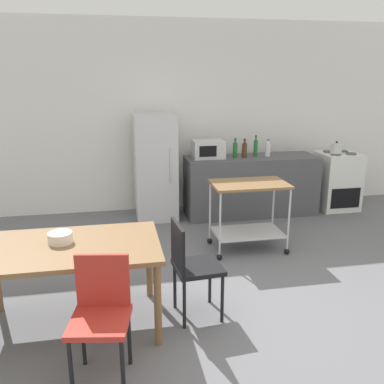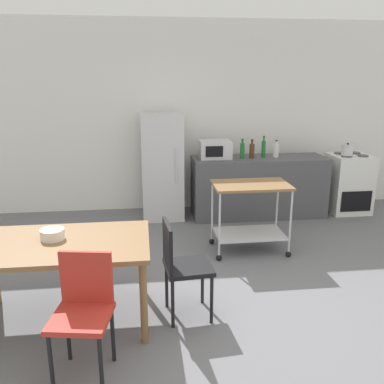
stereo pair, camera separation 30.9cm
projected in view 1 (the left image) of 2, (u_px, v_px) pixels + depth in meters
ground_plane at (246, 307)px, 3.89m from camera, size 12.00×12.00×0.00m
back_wall at (186, 117)px, 6.52m from camera, size 8.40×0.12×2.90m
kitchen_counter at (251, 186)px, 6.38m from camera, size 2.00×0.64×0.90m
dining_table at (68, 254)px, 3.42m from camera, size 1.50×0.90×0.75m
chair_red at (101, 311)px, 2.88m from camera, size 0.46×0.46×0.89m
chair_black at (191, 263)px, 3.61m from camera, size 0.43×0.43×0.89m
stove_oven at (337, 181)px, 6.66m from camera, size 0.60×0.61×0.92m
refrigerator at (155, 167)px, 6.13m from camera, size 0.60×0.63×1.55m
kitchen_cart at (249, 205)px, 5.03m from camera, size 0.91×0.57×0.85m
microwave at (208, 149)px, 6.14m from camera, size 0.46×0.35×0.26m
bottle_soy_sauce at (235, 150)px, 6.16m from camera, size 0.07×0.07×0.29m
bottle_wine at (244, 150)px, 6.19m from camera, size 0.08×0.08×0.28m
bottle_sparkling_water at (256, 148)px, 6.25m from camera, size 0.06×0.06×0.32m
bottle_olive_oil at (268, 149)px, 6.28m from camera, size 0.08×0.08×0.25m
fruit_bowl at (60, 238)px, 3.44m from camera, size 0.20×0.20×0.09m
kettle at (336, 148)px, 6.40m from camera, size 0.24×0.17×0.19m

